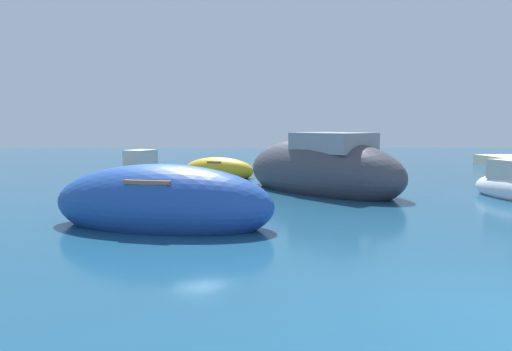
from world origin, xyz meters
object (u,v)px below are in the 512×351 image
Objects in this scene: moored_boat_0 at (137,181)px; moored_boat_7 at (219,170)px; moored_boat_6 at (162,204)px; moored_boat_4 at (322,170)px.

moored_boat_0 is 0.98× the size of moored_boat_7.
moored_boat_7 is (0.65, 9.55, -0.18)m from moored_boat_6.
moored_boat_4 is 1.22× the size of moored_boat_6.
moored_boat_0 is 4.92m from moored_boat_7.
moored_boat_4 reaches higher than moored_boat_0.
moored_boat_6 is at bearing 100.64° from moored_boat_4.
moored_boat_4 is at bearing -116.10° from moored_boat_6.
moored_boat_0 is at bearing -58.37° from moored_boat_6.
moored_boat_0 is 0.62× the size of moored_boat_6.
moored_boat_4 reaches higher than moored_boat_6.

